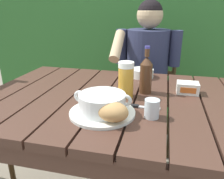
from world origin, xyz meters
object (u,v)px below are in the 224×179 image
object	(u,v)px
chair_near_diner	(147,92)
table_knife	(138,106)
bread_roll	(112,111)
butter_tub	(188,88)
diner_bowl	(142,73)
soup_bowl	(102,102)
serving_plate	(102,112)
beer_glass	(126,80)
water_glass_small	(152,109)
person_eating	(146,70)
beer_bottle	(146,74)

from	to	relation	value
chair_near_diner	table_knife	bearing A→B (deg)	-88.15
bread_roll	table_knife	world-z (taller)	bread_roll
butter_tub	diner_bowl	distance (m)	0.34
butter_tub	soup_bowl	bearing A→B (deg)	-137.17
serving_plate	beer_glass	xyz separation A→B (m)	(0.06, 0.21, 0.08)
chair_near_diner	bread_roll	xyz separation A→B (m)	(-0.04, -1.15, 0.35)
soup_bowl	diner_bowl	world-z (taller)	soup_bowl
beer_glass	water_glass_small	xyz separation A→B (m)	(0.14, -0.19, -0.05)
soup_bowl	butter_tub	bearing A→B (deg)	42.83
chair_near_diner	beer_glass	distance (m)	0.95
table_knife	water_glass_small	bearing A→B (deg)	-51.79
chair_near_diner	person_eating	distance (m)	0.32
chair_near_diner	beer_bottle	world-z (taller)	beer_bottle
person_eating	beer_glass	world-z (taller)	person_eating
beer_bottle	diner_bowl	bearing A→B (deg)	99.58
table_knife	diner_bowl	size ratio (longest dim) A/B	1.12
bread_roll	water_glass_small	size ratio (longest dim) A/B	1.91
butter_tub	table_knife	size ratio (longest dim) A/B	0.67
beer_glass	bread_roll	bearing A→B (deg)	-90.05
serving_plate	bread_roll	size ratio (longest dim) A/B	1.88
serving_plate	butter_tub	distance (m)	0.48
person_eating	bread_roll	world-z (taller)	person_eating
beer_bottle	butter_tub	size ratio (longest dim) A/B	2.23
beer_bottle	soup_bowl	bearing A→B (deg)	-117.16
person_eating	diner_bowl	distance (m)	0.35
table_knife	diner_bowl	xyz separation A→B (m)	(-0.03, 0.45, 0.02)
bread_roll	table_knife	distance (m)	0.18
person_eating	beer_bottle	bearing A→B (deg)	-85.49
person_eating	butter_tub	world-z (taller)	person_eating
beer_bottle	water_glass_small	world-z (taller)	beer_bottle
serving_plate	bread_roll	bearing A→B (deg)	-49.40
soup_bowl	beer_bottle	world-z (taller)	beer_bottle
person_eating	water_glass_small	bearing A→B (deg)	-83.61
chair_near_diner	serving_plate	bearing A→B (deg)	-95.26
chair_near_diner	beer_bottle	xyz separation A→B (m)	(0.04, -0.80, 0.39)
person_eating	bread_roll	distance (m)	0.96
soup_bowl	beer_bottle	distance (m)	0.32
bread_roll	butter_tub	world-z (taller)	bread_roll
soup_bowl	water_glass_small	bearing A→B (deg)	4.73
serving_plate	soup_bowl	xyz separation A→B (m)	(-0.00, 0.00, 0.04)
butter_tub	diner_bowl	size ratio (longest dim) A/B	0.75
water_glass_small	table_knife	xyz separation A→B (m)	(-0.06, 0.08, -0.03)
chair_near_diner	soup_bowl	bearing A→B (deg)	-95.26
butter_tub	water_glass_small	bearing A→B (deg)	-116.83
bread_roll	beer_bottle	xyz separation A→B (m)	(0.09, 0.35, 0.05)
table_knife	diner_bowl	distance (m)	0.45
serving_plate	beer_glass	size ratio (longest dim) A/B	1.56
soup_bowl	beer_glass	bearing A→B (deg)	74.31
water_glass_small	table_knife	world-z (taller)	water_glass_small
person_eating	diner_bowl	world-z (taller)	person_eating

